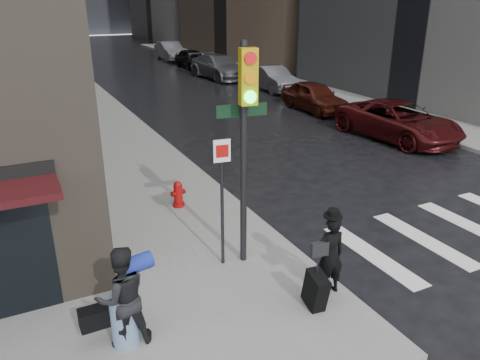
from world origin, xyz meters
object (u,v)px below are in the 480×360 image
object	(u,v)px
man_overcoat	(327,261)
traffic_light	(243,128)
parked_car_4	(192,59)
parked_car_0	(398,121)
parked_car_5	(170,51)
parked_car_3	(219,67)
parked_car_2	(273,79)
man_jeans	(122,297)
fire_hydrant	(178,195)
parked_car_1	(314,96)

from	to	relation	value
man_overcoat	traffic_light	xyz separation A→B (m)	(-0.86, 1.74, 2.21)
traffic_light	parked_car_4	world-z (taller)	traffic_light
man_overcoat	parked_car_0	bearing A→B (deg)	-133.80
traffic_light	parked_car_5	world-z (taller)	traffic_light
parked_car_0	parked_car_3	distance (m)	17.33
traffic_light	parked_car_5	bearing A→B (deg)	82.03
parked_car_3	parked_car_2	bearing A→B (deg)	-85.05
man_jeans	fire_hydrant	distance (m)	5.41
man_jeans	parked_car_0	bearing A→B (deg)	-151.63
man_overcoat	parked_car_4	world-z (taller)	man_overcoat
man_jeans	parked_car_3	distance (m)	27.80
man_jeans	parked_car_0	distance (m)	14.92
parked_car_1	parked_car_5	world-z (taller)	parked_car_5
parked_car_2	man_jeans	bearing A→B (deg)	-124.11
man_jeans	parked_car_2	size ratio (longest dim) A/B	0.39
fire_hydrant	parked_car_5	distance (m)	33.23
fire_hydrant	parked_car_4	world-z (taller)	parked_car_4
traffic_light	parked_car_4	bearing A→B (deg)	79.13
man_jeans	parked_car_3	size ratio (longest dim) A/B	0.31
man_jeans	parked_car_3	xyz separation A→B (m)	(12.67, 24.74, -0.20)
traffic_light	parked_car_4	distance (m)	30.91
fire_hydrant	parked_car_4	bearing A→B (deg)	68.24
man_jeans	traffic_light	distance (m)	3.78
man_overcoat	parked_car_1	xyz separation A→B (m)	(9.14, 13.55, -0.15)
man_jeans	parked_car_4	distance (m)	33.12
man_overcoat	man_jeans	size ratio (longest dim) A/B	1.01
man_overcoat	man_jeans	distance (m)	3.73
man_jeans	fire_hydrant	bearing A→B (deg)	-120.00
parked_car_0	parked_car_1	bearing A→B (deg)	86.44
parked_car_1	parked_car_4	size ratio (longest dim) A/B	0.98
man_jeans	fire_hydrant	world-z (taller)	man_jeans
fire_hydrant	parked_car_1	xyz separation A→B (m)	(10.28, 8.47, 0.26)
parked_car_5	parked_car_1	bearing A→B (deg)	-88.12
parked_car_1	parked_car_2	size ratio (longest dim) A/B	0.96
man_overcoat	traffic_light	world-z (taller)	traffic_light
man_jeans	parked_car_0	world-z (taller)	man_jeans
parked_car_1	parked_car_0	bearing A→B (deg)	-88.90
man_jeans	parked_car_0	size ratio (longest dim) A/B	0.32
traffic_light	fire_hydrant	world-z (taller)	traffic_light
man_overcoat	parked_car_0	size ratio (longest dim) A/B	0.32
man_jeans	parked_car_1	distance (m)	18.42
parked_car_2	man_overcoat	bearing A→B (deg)	-115.63
fire_hydrant	parked_car_1	size ratio (longest dim) A/B	0.17
parked_car_1	parked_car_4	xyz separation A→B (m)	(0.02, 17.33, 0.02)
parked_car_0	parked_car_5	world-z (taller)	parked_car_5
traffic_light	parked_car_1	size ratio (longest dim) A/B	1.06
traffic_light	parked_car_2	xyz separation A→B (m)	(10.92, 17.59, -2.36)
parked_car_3	parked_car_4	world-z (taller)	parked_car_3
parked_car_1	parked_car_3	xyz separation A→B (m)	(-0.18, 11.55, 0.09)
fire_hydrant	parked_car_5	bearing A→B (deg)	71.86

